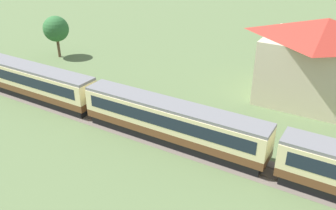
{
  "coord_description": "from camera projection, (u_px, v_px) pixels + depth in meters",
  "views": [
    {
      "loc": [
        -13.58,
        -25.77,
        19.2
      ],
      "look_at": [
        -30.48,
        2.55,
        2.62
      ],
      "focal_mm": 38.0,
      "sensor_mm": 36.0,
      "label": 1
    }
  ],
  "objects": [
    {
      "name": "passenger_train",
      "position": [
        174.0,
        122.0,
        34.35
      ],
      "size": [
        100.47,
        2.87,
        4.22
      ],
      "color": "brown",
      "rests_on": "ground_plane"
    },
    {
      "name": "railway_track",
      "position": [
        218.0,
        156.0,
        33.19
      ],
      "size": [
        165.6,
        3.6,
        0.04
      ],
      "color": "#665B51",
      "rests_on": "ground_plane"
    },
    {
      "name": "station_house_red_roof",
      "position": [
        321.0,
        60.0,
        41.47
      ],
      "size": [
        13.7,
        10.67,
        10.16
      ],
      "color": "beige",
      "rests_on": "ground_plane"
    },
    {
      "name": "yard_tree_0",
      "position": [
        56.0,
        29.0,
        56.5
      ],
      "size": [
        4.06,
        4.06,
        6.7
      ],
      "color": "brown",
      "rests_on": "ground_plane"
    }
  ]
}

